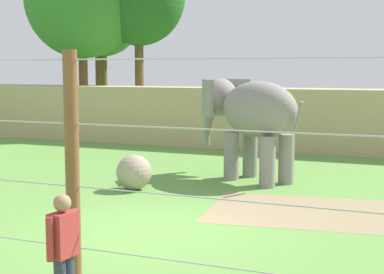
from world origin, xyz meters
The scene contains 8 objects.
ground_plane centered at (0.00, 0.00, 0.00)m, with size 120.00×120.00×0.00m, color #609342.
dirt_patch centered at (2.97, 2.82, 0.00)m, with size 5.38×3.12×0.01m, color #937F5B.
embankment_wall centered at (0.00, 12.52, 1.22)m, with size 36.00×1.80×2.44m, color tan.
elephant centered at (0.24, 5.88, 1.93)m, with size 3.59×2.71×2.92m.
enrichment_ball centered at (-2.24, 3.39, 0.47)m, with size 0.94×0.94×0.94m, color gray.
cable_fence centered at (0.08, -3.15, 1.75)m, with size 11.50×0.20×3.47m.
zookeeper centered at (0.79, -4.21, 0.93)m, with size 0.26×0.59×1.67m.
tree_far_right centered at (-12.06, 18.38, 6.12)m, with size 4.32×4.32×8.43m.
Camera 1 is at (4.92, -10.10, 3.20)m, focal length 54.36 mm.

